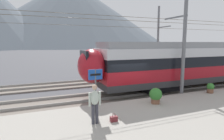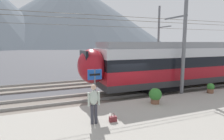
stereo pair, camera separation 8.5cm
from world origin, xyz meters
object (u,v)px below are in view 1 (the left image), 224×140
at_px(train_near_platform, 220,61).
at_px(catenary_mast_mid, 183,41).
at_px(catenary_mast_far_side, 159,40).
at_px(platform_sign, 95,81).
at_px(handbag_beside_passenger, 114,119).
at_px(passenger_walking, 95,102).
at_px(potted_plant_platform_edge, 210,88).
at_px(potted_plant_by_shelter, 156,95).

height_order(train_near_platform, catenary_mast_mid, catenary_mast_mid).
distance_m(train_near_platform, catenary_mast_far_side, 7.31).
bearing_deg(platform_sign, handbag_beside_passenger, -74.22).
relative_size(catenary_mast_mid, platform_sign, 21.99).
distance_m(catenary_mast_mid, passenger_walking, 7.98).
height_order(potted_plant_platform_edge, potted_plant_by_shelter, potted_plant_by_shelter).
height_order(platform_sign, passenger_walking, platform_sign).
xyz_separation_m(platform_sign, potted_plant_platform_edge, (8.34, 0.53, -1.19)).
relative_size(train_near_platform, catenary_mast_mid, 0.54).
xyz_separation_m(catenary_mast_mid, handbag_beside_passenger, (-6.20, -2.88, -3.41)).
bearing_deg(catenary_mast_mid, potted_plant_platform_edge, -28.83).
relative_size(train_near_platform, potted_plant_by_shelter, 28.47).
relative_size(train_near_platform, platform_sign, 11.85).
height_order(catenary_mast_far_side, potted_plant_platform_edge, catenary_mast_far_side).
distance_m(platform_sign, potted_plant_platform_edge, 8.44).
bearing_deg(potted_plant_by_shelter, passenger_walking, -161.76).
relative_size(passenger_walking, handbag_beside_passenger, 4.68).
bearing_deg(passenger_walking, potted_plant_platform_edge, 11.69).
xyz_separation_m(catenary_mast_mid, passenger_walking, (-7.02, -2.78, -2.59)).
height_order(catenary_mast_mid, potted_plant_platform_edge, catenary_mast_mid).
bearing_deg(potted_plant_platform_edge, potted_plant_by_shelter, -173.94).
height_order(catenary_mast_mid, potted_plant_by_shelter, catenary_mast_mid).
bearing_deg(potted_plant_platform_edge, passenger_walking, -168.31).
bearing_deg(potted_plant_by_shelter, catenary_mast_far_side, 53.90).
height_order(train_near_platform, passenger_walking, train_near_platform).
relative_size(catenary_mast_far_side, passenger_walking, 27.71).
distance_m(passenger_walking, potted_plant_platform_edge, 8.97).
height_order(catenary_mast_mid, platform_sign, catenary_mast_mid).
xyz_separation_m(train_near_platform, handbag_beside_passenger, (-12.22, -4.67, -1.71)).
height_order(platform_sign, handbag_beside_passenger, platform_sign).
bearing_deg(platform_sign, potted_plant_by_shelter, 0.36).
bearing_deg(handbag_beside_passenger, catenary_mast_mid, 24.92).
relative_size(train_near_platform, handbag_beside_passenger, 69.91).
distance_m(train_near_platform, platform_sign, 13.03).
distance_m(platform_sign, passenger_walking, 1.49).
xyz_separation_m(train_near_platform, catenary_mast_mid, (-6.02, -1.79, 1.71)).
distance_m(catenary_mast_far_side, platform_sign, 15.04).
xyz_separation_m(catenary_mast_far_side, potted_plant_by_shelter, (-7.37, -10.11, -3.26)).
bearing_deg(potted_plant_platform_edge, catenary_mast_mid, 151.17).
xyz_separation_m(catenary_mast_mid, platform_sign, (-6.59, -1.50, -1.97)).
bearing_deg(potted_plant_platform_edge, catenary_mast_far_side, 75.09).
xyz_separation_m(catenary_mast_far_side, passenger_walking, (-11.32, -11.41, -2.81)).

